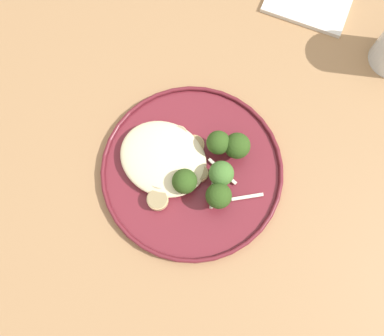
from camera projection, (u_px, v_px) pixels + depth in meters
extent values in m
plane|color=#2D2B28|center=(189.00, 219.00, 1.35)|extent=(6.00, 6.00, 0.00)
cube|color=#9E754C|center=(185.00, 156.00, 0.65)|extent=(1.40, 1.00, 0.04)
cylinder|color=maroon|center=(192.00, 171.00, 0.62)|extent=(0.29, 0.29, 0.01)
torus|color=maroon|center=(192.00, 169.00, 0.61)|extent=(0.29, 0.29, 0.01)
ellipsoid|color=beige|center=(163.00, 158.00, 0.61)|extent=(0.14, 0.12, 0.03)
cylinder|color=#DBB77A|center=(194.00, 145.00, 0.62)|extent=(0.03, 0.03, 0.01)
cylinder|color=#8E774F|center=(194.00, 144.00, 0.61)|extent=(0.03, 0.03, 0.00)
cylinder|color=#E5C689|center=(162.00, 156.00, 0.61)|extent=(0.03, 0.03, 0.01)
cylinder|color=#958159|center=(162.00, 154.00, 0.60)|extent=(0.02, 0.02, 0.00)
cylinder|color=beige|center=(178.00, 136.00, 0.62)|extent=(0.03, 0.03, 0.01)
cylinder|color=#988766|center=(178.00, 134.00, 0.61)|extent=(0.03, 0.03, 0.00)
cylinder|color=beige|center=(160.00, 181.00, 0.60)|extent=(0.03, 0.03, 0.02)
cylinder|color=#988766|center=(159.00, 179.00, 0.59)|extent=(0.03, 0.03, 0.00)
cylinder|color=#E5C689|center=(200.00, 174.00, 0.60)|extent=(0.03, 0.03, 0.01)
cylinder|color=#958159|center=(200.00, 172.00, 0.60)|extent=(0.02, 0.02, 0.00)
cylinder|color=beige|center=(180.00, 171.00, 0.61)|extent=(0.03, 0.03, 0.01)
cylinder|color=#988766|center=(180.00, 169.00, 0.60)|extent=(0.02, 0.02, 0.00)
cylinder|color=#E5C689|center=(158.00, 200.00, 0.59)|extent=(0.03, 0.03, 0.01)
cylinder|color=#958159|center=(157.00, 199.00, 0.59)|extent=(0.03, 0.03, 0.00)
cylinder|color=#89A356|center=(220.00, 178.00, 0.60)|extent=(0.02, 0.02, 0.03)
sphere|color=#42702D|center=(221.00, 173.00, 0.57)|extent=(0.04, 0.04, 0.04)
cylinder|color=#89A356|center=(217.00, 148.00, 0.62)|extent=(0.02, 0.02, 0.02)
sphere|color=#2D4C19|center=(218.00, 143.00, 0.59)|extent=(0.04, 0.04, 0.04)
cylinder|color=#89A356|center=(235.00, 151.00, 0.62)|extent=(0.02, 0.02, 0.02)
sphere|color=#2D4C19|center=(237.00, 146.00, 0.59)|extent=(0.04, 0.04, 0.04)
cylinder|color=#89A356|center=(185.00, 185.00, 0.60)|extent=(0.02, 0.02, 0.02)
sphere|color=#2D4C19|center=(185.00, 181.00, 0.58)|extent=(0.04, 0.04, 0.04)
cylinder|color=#89A356|center=(218.00, 199.00, 0.59)|extent=(0.01, 0.01, 0.02)
sphere|color=#2D4C19|center=(219.00, 196.00, 0.57)|extent=(0.04, 0.04, 0.04)
cube|color=silver|center=(223.00, 171.00, 0.61)|extent=(0.06, 0.02, 0.00)
cube|color=silver|center=(212.00, 193.00, 0.60)|extent=(0.03, 0.04, 0.00)
cube|color=silver|center=(247.00, 197.00, 0.60)|extent=(0.04, 0.04, 0.00)
cube|color=silver|center=(307.00, 4.00, 0.71)|extent=(0.16, 0.11, 0.01)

